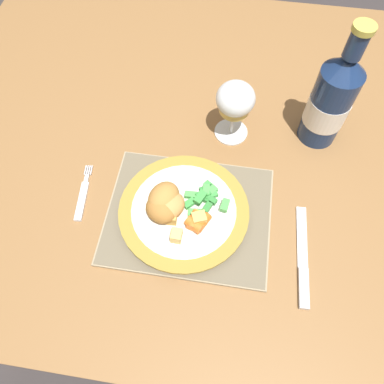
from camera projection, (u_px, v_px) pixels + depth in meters
The scene contains 12 objects.
ground_plane at pixel (198, 254), 1.45m from camera, with size 6.00×6.00×0.00m, color #383333.
dining_table at pixel (202, 158), 0.88m from camera, with size 1.21×0.98×0.74m.
placemat at pixel (190, 215), 0.70m from camera, with size 0.31×0.25×0.01m.
dinner_plate at pixel (184, 211), 0.69m from camera, with size 0.24×0.24×0.02m.
breaded_croquettes at pixel (164, 204), 0.67m from camera, with size 0.09×0.10×0.05m.
green_beans_pile at pixel (205, 198), 0.69m from camera, with size 0.09×0.08×0.02m.
glazed_carrots at pixel (197, 222), 0.66m from camera, with size 0.05×0.04×0.02m.
fork at pixel (83, 196), 0.72m from camera, with size 0.03×0.12×0.01m.
table_knife at pixel (303, 264), 0.66m from camera, with size 0.02×0.19×0.01m.
wine_glass at pixel (235, 102), 0.72m from camera, with size 0.08×0.08×0.14m.
bottle at pixel (331, 100), 0.71m from camera, with size 0.08×0.08×0.27m.
roast_potatoes at pixel (184, 223), 0.66m from camera, with size 0.07×0.06×0.02m.
Camera 1 is at (0.05, -0.50, 1.38)m, focal length 35.00 mm.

